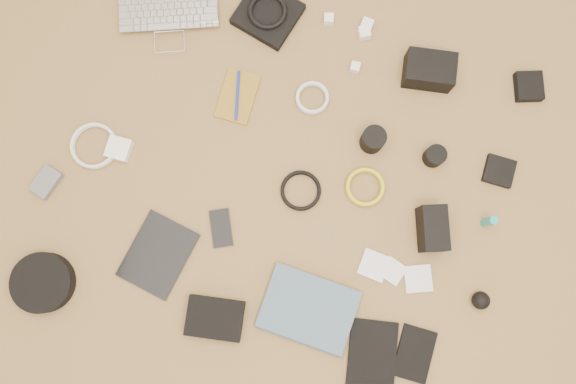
% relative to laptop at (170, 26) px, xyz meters
% --- Properties ---
extents(laptop, '(0.35, 0.29, 0.02)m').
position_rel_laptop_xyz_m(laptop, '(0.00, 0.00, 0.00)').
color(laptop, silver).
rests_on(laptop, ground).
extents(headphone_pouch, '(0.21, 0.21, 0.03)m').
position_rel_laptop_xyz_m(headphone_pouch, '(0.28, 0.11, 0.00)').
color(headphone_pouch, black).
rests_on(headphone_pouch, ground).
extents(headphones, '(0.13, 0.13, 0.02)m').
position_rel_laptop_xyz_m(headphones, '(0.28, 0.11, 0.03)').
color(headphones, black).
rests_on(headphones, headphone_pouch).
extents(charger_a, '(0.03, 0.03, 0.03)m').
position_rel_laptop_xyz_m(charger_a, '(0.46, 0.14, 0.00)').
color(charger_a, white).
rests_on(charger_a, ground).
extents(charger_b, '(0.04, 0.04, 0.03)m').
position_rel_laptop_xyz_m(charger_b, '(0.58, 0.15, 0.00)').
color(charger_b, white).
rests_on(charger_b, ground).
extents(charger_c, '(0.05, 0.05, 0.03)m').
position_rel_laptop_xyz_m(charger_c, '(0.58, 0.12, 0.00)').
color(charger_c, white).
rests_on(charger_c, ground).
extents(charger_d, '(0.03, 0.03, 0.03)m').
position_rel_laptop_xyz_m(charger_d, '(0.58, 0.01, 0.00)').
color(charger_d, white).
rests_on(charger_d, ground).
extents(dslr_camera, '(0.15, 0.12, 0.08)m').
position_rel_laptop_xyz_m(dslr_camera, '(0.79, 0.05, 0.03)').
color(dslr_camera, black).
rests_on(dslr_camera, ground).
extents(lens_pouch, '(0.10, 0.11, 0.03)m').
position_rel_laptop_xyz_m(lens_pouch, '(1.09, 0.08, 0.00)').
color(lens_pouch, black).
rests_on(lens_pouch, ground).
extents(notebook_olive, '(0.11, 0.16, 0.01)m').
position_rel_laptop_xyz_m(notebook_olive, '(0.26, -0.16, -0.01)').
color(notebook_olive, olive).
rests_on(notebook_olive, ground).
extents(pen_blue, '(0.04, 0.15, 0.01)m').
position_rel_laptop_xyz_m(pen_blue, '(0.26, -0.16, 0.00)').
color(pen_blue, '#1529AE').
rests_on(pen_blue, notebook_olive).
extents(cable_white_a, '(0.12, 0.12, 0.01)m').
position_rel_laptop_xyz_m(cable_white_a, '(0.48, -0.11, -0.01)').
color(cable_white_a, silver).
rests_on(cable_white_a, ground).
extents(lens_a, '(0.09, 0.09, 0.08)m').
position_rel_laptop_xyz_m(lens_a, '(0.68, -0.20, 0.03)').
color(lens_a, black).
rests_on(lens_a, ground).
extents(lens_b, '(0.07, 0.07, 0.06)m').
position_rel_laptop_xyz_m(lens_b, '(0.86, -0.20, 0.02)').
color(lens_b, black).
rests_on(lens_b, ground).
extents(card_reader, '(0.09, 0.09, 0.02)m').
position_rel_laptop_xyz_m(card_reader, '(1.06, -0.19, -0.00)').
color(card_reader, black).
rests_on(card_reader, ground).
extents(power_brick, '(0.07, 0.07, 0.03)m').
position_rel_laptop_xyz_m(power_brick, '(-0.04, -0.40, 0.00)').
color(power_brick, white).
rests_on(power_brick, ground).
extents(cable_white_b, '(0.17, 0.17, 0.01)m').
position_rel_laptop_xyz_m(cable_white_b, '(-0.11, -0.41, -0.01)').
color(cable_white_b, silver).
rests_on(cable_white_b, ground).
extents(cable_black, '(0.15, 0.15, 0.01)m').
position_rel_laptop_xyz_m(cable_black, '(0.51, -0.39, -0.01)').
color(cable_black, black).
rests_on(cable_black, ground).
extents(cable_yellow, '(0.12, 0.12, 0.01)m').
position_rel_laptop_xyz_m(cable_yellow, '(0.69, -0.33, -0.01)').
color(cable_yellow, gold).
rests_on(cable_yellow, ground).
extents(flash, '(0.10, 0.14, 0.10)m').
position_rel_laptop_xyz_m(flash, '(0.90, -0.41, 0.04)').
color(flash, black).
rests_on(flash, ground).
extents(lens_cleaner, '(0.03, 0.03, 0.08)m').
position_rel_laptop_xyz_m(lens_cleaner, '(1.05, -0.35, 0.03)').
color(lens_cleaner, teal).
rests_on(lens_cleaner, ground).
extents(battery_charger, '(0.08, 0.10, 0.02)m').
position_rel_laptop_xyz_m(battery_charger, '(-0.21, -0.55, 0.00)').
color(battery_charger, '#5C5C61').
rests_on(battery_charger, ground).
extents(tablet, '(0.21, 0.24, 0.01)m').
position_rel_laptop_xyz_m(tablet, '(0.16, -0.67, -0.01)').
color(tablet, black).
rests_on(tablet, ground).
extents(phone, '(0.10, 0.12, 0.01)m').
position_rel_laptop_xyz_m(phone, '(0.31, -0.55, -0.01)').
color(phone, black).
rests_on(phone, ground).
extents(filter_case_left, '(0.09, 0.09, 0.01)m').
position_rel_laptop_xyz_m(filter_case_left, '(0.77, -0.55, -0.01)').
color(filter_case_left, silver).
rests_on(filter_case_left, ground).
extents(filter_case_mid, '(0.08, 0.08, 0.01)m').
position_rel_laptop_xyz_m(filter_case_mid, '(0.82, -0.55, -0.01)').
color(filter_case_mid, silver).
rests_on(filter_case_mid, ground).
extents(filter_case_right, '(0.10, 0.10, 0.01)m').
position_rel_laptop_xyz_m(filter_case_right, '(0.90, -0.55, -0.01)').
color(filter_case_right, silver).
rests_on(filter_case_right, ground).
extents(air_blower, '(0.05, 0.05, 0.05)m').
position_rel_laptop_xyz_m(air_blower, '(1.08, -0.57, 0.01)').
color(air_blower, black).
rests_on(air_blower, ground).
extents(headphone_case, '(0.21, 0.21, 0.05)m').
position_rel_laptop_xyz_m(headphone_case, '(-0.13, -0.83, 0.01)').
color(headphone_case, black).
rests_on(headphone_case, ground).
extents(drive_case, '(0.17, 0.13, 0.04)m').
position_rel_laptop_xyz_m(drive_case, '(0.37, -0.80, 0.01)').
color(drive_case, black).
rests_on(drive_case, ground).
extents(paperback, '(0.27, 0.21, 0.03)m').
position_rel_laptop_xyz_m(paperback, '(0.61, -0.81, 0.00)').
color(paperback, '#445D74').
rests_on(paperback, ground).
extents(notebook_black_a, '(0.16, 0.23, 0.02)m').
position_rel_laptop_xyz_m(notebook_black_a, '(0.82, -0.80, -0.00)').
color(notebook_black_a, black).
rests_on(notebook_black_a, ground).
extents(notebook_black_b, '(0.10, 0.15, 0.01)m').
position_rel_laptop_xyz_m(notebook_black_b, '(0.93, -0.76, -0.01)').
color(notebook_black_b, black).
rests_on(notebook_black_b, ground).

